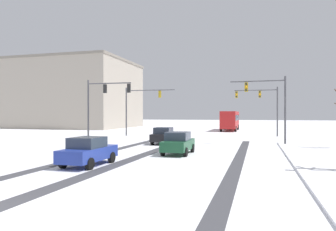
{
  "coord_description": "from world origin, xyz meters",
  "views": [
    {
      "loc": [
        7.28,
        -7.3,
        2.92
      ],
      "look_at": [
        0.0,
        18.42,
        2.8
      ],
      "focal_mm": 33.77,
      "sensor_mm": 36.0,
      "label": 1
    }
  ],
  "objects_px": {
    "traffic_signal_far_right": "(262,101)",
    "car_blue_third": "(88,151)",
    "bus_oncoming": "(230,119)",
    "car_dark_green_second": "(178,143)",
    "office_building_far_left_block": "(77,95)",
    "traffic_signal_far_left": "(140,103)",
    "car_black_lead": "(164,136)",
    "traffic_signal_near_left": "(103,98)",
    "traffic_signal_near_right": "(270,99)"
  },
  "relations": [
    {
      "from": "traffic_signal_near_right",
      "to": "car_dark_green_second",
      "type": "relative_size",
      "value": 1.58
    },
    {
      "from": "car_blue_third",
      "to": "office_building_far_left_block",
      "type": "distance_m",
      "value": 54.3
    },
    {
      "from": "traffic_signal_far_right",
      "to": "car_blue_third",
      "type": "xyz_separation_m",
      "value": [
        -9.86,
        -27.63,
        -3.81
      ]
    },
    {
      "from": "traffic_signal_far_right",
      "to": "car_blue_third",
      "type": "bearing_deg",
      "value": -109.63
    },
    {
      "from": "traffic_signal_near_left",
      "to": "office_building_far_left_block",
      "type": "bearing_deg",
      "value": 125.8
    },
    {
      "from": "traffic_signal_near_right",
      "to": "office_building_far_left_block",
      "type": "bearing_deg",
      "value": 142.99
    },
    {
      "from": "traffic_signal_far_left",
      "to": "car_dark_green_second",
      "type": "xyz_separation_m",
      "value": [
        9.64,
        -17.37,
        -3.66
      ]
    },
    {
      "from": "traffic_signal_far_right",
      "to": "office_building_far_left_block",
      "type": "xyz_separation_m",
      "value": [
        -38.95,
        17.77,
        2.59
      ]
    },
    {
      "from": "car_dark_green_second",
      "to": "office_building_far_left_block",
      "type": "height_order",
      "value": "office_building_far_left_block"
    },
    {
      "from": "traffic_signal_far_right",
      "to": "car_dark_green_second",
      "type": "xyz_separation_m",
      "value": [
        -6.17,
        -21.3,
        -3.81
      ]
    },
    {
      "from": "office_building_far_left_block",
      "to": "car_black_lead",
      "type": "bearing_deg",
      "value": -47.13
    },
    {
      "from": "traffic_signal_far_left",
      "to": "bus_oncoming",
      "type": "height_order",
      "value": "traffic_signal_far_left"
    },
    {
      "from": "car_black_lead",
      "to": "car_dark_green_second",
      "type": "height_order",
      "value": "same"
    },
    {
      "from": "car_dark_green_second",
      "to": "office_building_far_left_block",
      "type": "bearing_deg",
      "value": 129.99
    },
    {
      "from": "traffic_signal_far_left",
      "to": "car_blue_third",
      "type": "relative_size",
      "value": 1.66
    },
    {
      "from": "car_black_lead",
      "to": "traffic_signal_far_right",
      "type": "bearing_deg",
      "value": 56.04
    },
    {
      "from": "car_black_lead",
      "to": "office_building_far_left_block",
      "type": "height_order",
      "value": "office_building_far_left_block"
    },
    {
      "from": "traffic_signal_far_right",
      "to": "traffic_signal_near_right",
      "type": "bearing_deg",
      "value": -87.42
    },
    {
      "from": "traffic_signal_far_left",
      "to": "car_blue_third",
      "type": "distance_m",
      "value": 24.71
    },
    {
      "from": "traffic_signal_near_left",
      "to": "bus_oncoming",
      "type": "height_order",
      "value": "traffic_signal_near_left"
    },
    {
      "from": "traffic_signal_near_right",
      "to": "car_black_lead",
      "type": "distance_m",
      "value": 10.79
    },
    {
      "from": "traffic_signal_near_left",
      "to": "bus_oncoming",
      "type": "bearing_deg",
      "value": 68.25
    },
    {
      "from": "car_dark_green_second",
      "to": "bus_oncoming",
      "type": "distance_m",
      "value": 34.52
    },
    {
      "from": "traffic_signal_far_right",
      "to": "car_dark_green_second",
      "type": "distance_m",
      "value": 22.5
    },
    {
      "from": "car_black_lead",
      "to": "office_building_far_left_block",
      "type": "relative_size",
      "value": 0.17
    },
    {
      "from": "traffic_signal_far_right",
      "to": "traffic_signal_near_right",
      "type": "xyz_separation_m",
      "value": [
        0.54,
        -11.99,
        -0.25
      ]
    },
    {
      "from": "traffic_signal_near_left",
      "to": "traffic_signal_near_right",
      "type": "relative_size",
      "value": 1.0
    },
    {
      "from": "car_blue_third",
      "to": "traffic_signal_near_left",
      "type": "bearing_deg",
      "value": 114.44
    },
    {
      "from": "traffic_signal_far_left",
      "to": "car_black_lead",
      "type": "distance_m",
      "value": 12.49
    },
    {
      "from": "traffic_signal_far_right",
      "to": "traffic_signal_far_left",
      "type": "relative_size",
      "value": 0.95
    },
    {
      "from": "car_black_lead",
      "to": "car_blue_third",
      "type": "bearing_deg",
      "value": -91.75
    },
    {
      "from": "traffic_signal_far_left",
      "to": "car_blue_third",
      "type": "bearing_deg",
      "value": -75.89
    },
    {
      "from": "traffic_signal_far_left",
      "to": "car_dark_green_second",
      "type": "bearing_deg",
      "value": -60.97
    },
    {
      "from": "traffic_signal_near_right",
      "to": "car_blue_third",
      "type": "relative_size",
      "value": 1.58
    },
    {
      "from": "traffic_signal_far_left",
      "to": "car_black_lead",
      "type": "xyz_separation_m",
      "value": [
        6.37,
        -10.09,
        -3.66
      ]
    },
    {
      "from": "traffic_signal_far_right",
      "to": "office_building_far_left_block",
      "type": "height_order",
      "value": "office_building_far_left_block"
    },
    {
      "from": "traffic_signal_far_left",
      "to": "car_black_lead",
      "type": "bearing_deg",
      "value": -57.73
    },
    {
      "from": "traffic_signal_far_right",
      "to": "car_black_lead",
      "type": "xyz_separation_m",
      "value": [
        -9.44,
        -14.02,
        -3.81
      ]
    },
    {
      "from": "office_building_far_left_block",
      "to": "car_blue_third",
      "type": "bearing_deg",
      "value": -57.35
    },
    {
      "from": "office_building_far_left_block",
      "to": "traffic_signal_near_right",
      "type": "bearing_deg",
      "value": -37.01
    },
    {
      "from": "car_blue_third",
      "to": "bus_oncoming",
      "type": "bearing_deg",
      "value": 83.57
    },
    {
      "from": "traffic_signal_far_right",
      "to": "traffic_signal_far_left",
      "type": "bearing_deg",
      "value": -166.06
    },
    {
      "from": "traffic_signal_far_right",
      "to": "traffic_signal_near_left",
      "type": "bearing_deg",
      "value": -139.09
    },
    {
      "from": "traffic_signal_far_right",
      "to": "traffic_signal_far_left",
      "type": "height_order",
      "value": "same"
    },
    {
      "from": "traffic_signal_near_left",
      "to": "car_black_lead",
      "type": "distance_m",
      "value": 7.64
    },
    {
      "from": "traffic_signal_near_right",
      "to": "bus_oncoming",
      "type": "height_order",
      "value": "traffic_signal_near_right"
    },
    {
      "from": "traffic_signal_far_right",
      "to": "car_dark_green_second",
      "type": "relative_size",
      "value": 1.58
    },
    {
      "from": "traffic_signal_far_right",
      "to": "traffic_signal_far_left",
      "type": "xyz_separation_m",
      "value": [
        -15.81,
        -3.93,
        -0.15
      ]
    },
    {
      "from": "car_blue_third",
      "to": "traffic_signal_near_right",
      "type": "bearing_deg",
      "value": 56.38
    },
    {
      "from": "traffic_signal_far_right",
      "to": "car_blue_third",
      "type": "relative_size",
      "value": 1.58
    }
  ]
}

